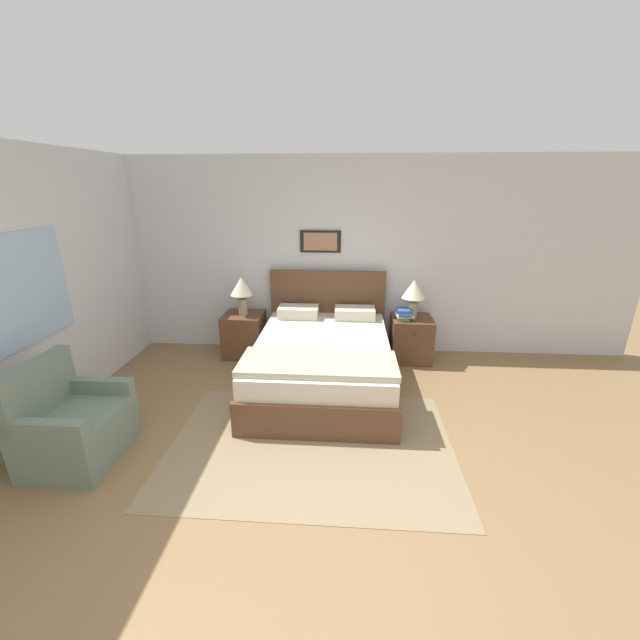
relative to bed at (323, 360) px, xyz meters
The scene contains 14 objects.
ground_plane 2.14m from the bed, 86.50° to the right, with size 16.00×16.00×0.00m, color olive.
wall_back 1.51m from the bed, 83.52° to the left, with size 7.91×0.09×2.60m.
wall_left 2.88m from the bed, 168.74° to the right, with size 0.08×5.62×2.60m.
area_rug_main 1.18m from the bed, 91.51° to the right, with size 2.54×1.78×0.01m.
bed is the anchor object (origin of this frame).
armchair 2.48m from the bed, 144.55° to the right, with size 0.67×0.78×0.88m.
nightstand_near_window 1.38m from the bed, 144.47° to the left, with size 0.52×0.53×0.58m.
nightstand_by_door 1.38m from the bed, 35.53° to the left, with size 0.52×0.53×0.58m.
table_lamp_near_window 1.50m from the bed, 144.75° to the left, with size 0.30×0.30×0.51m.
table_lamp_by_door 1.50m from the bed, 35.34° to the left, with size 0.30×0.30×0.51m.
book_thick_bottom 1.29m from the bed, 36.79° to the left, with size 0.20×0.26×0.04m.
book_hardcover_middle 1.30m from the bed, 36.79° to the left, with size 0.23×0.22×0.03m.
book_novel_upper 1.31m from the bed, 36.79° to the left, with size 0.17×0.26×0.03m.
book_slim_near_top 1.32m from the bed, 36.79° to the left, with size 0.19×0.21×0.04m.
Camera 1 is at (0.13, -2.00, 2.24)m, focal length 22.00 mm.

